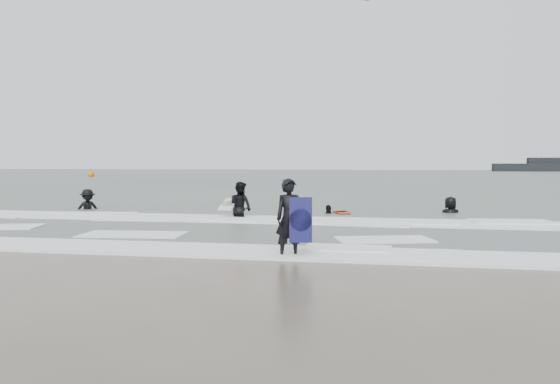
% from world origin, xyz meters
% --- Properties ---
extents(ground, '(320.00, 320.00, 0.00)m').
position_xyz_m(ground, '(0.00, 0.00, 0.00)').
color(ground, brown).
rests_on(ground, ground).
extents(sea, '(320.00, 320.00, 0.00)m').
position_xyz_m(sea, '(0.00, 80.00, 0.06)').
color(sea, '#47544C').
rests_on(sea, ground).
extents(surfer_centre, '(0.75, 0.66, 1.73)m').
position_xyz_m(surfer_centre, '(1.48, -0.99, 0.00)').
color(surfer_centre, black).
rests_on(surfer_centre, ground).
extents(surfer_wading, '(1.17, 1.10, 1.92)m').
position_xyz_m(surfer_wading, '(-1.85, 6.74, 0.00)').
color(surfer_wading, black).
rests_on(surfer_wading, ground).
extents(surfer_breaker, '(1.32, 1.22, 1.78)m').
position_xyz_m(surfer_breaker, '(-9.29, 8.76, 0.00)').
color(surfer_breaker, black).
rests_on(surfer_breaker, ground).
extents(surfer_right_near, '(0.98, 0.68, 1.55)m').
position_xyz_m(surfer_right_near, '(1.15, 8.96, 0.00)').
color(surfer_right_near, black).
rests_on(surfer_right_near, ground).
extents(surfer_right_far, '(1.01, 0.76, 1.86)m').
position_xyz_m(surfer_right_far, '(5.90, 10.30, 0.00)').
color(surfer_right_far, black).
rests_on(surfer_right_far, ground).
extents(surf_foam, '(30.03, 9.06, 0.09)m').
position_xyz_m(surf_foam, '(0.00, 3.70, 0.04)').
color(surf_foam, white).
rests_on(surf_foam, ground).
extents(bodyboards, '(4.58, 10.98, 1.25)m').
position_xyz_m(bodyboards, '(0.36, 4.89, 0.50)').
color(bodyboards, '#100F49').
rests_on(bodyboards, ground).
extents(buoy, '(1.00, 1.00, 1.65)m').
position_xyz_m(buoy, '(-41.01, 61.84, 0.42)').
color(buoy, '#D36809').
rests_on(buoy, ground).
extents(vessel_horizon, '(25.34, 4.53, 3.44)m').
position_xyz_m(vessel_horizon, '(40.75, 133.80, 1.29)').
color(vessel_horizon, black).
rests_on(vessel_horizon, ground).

